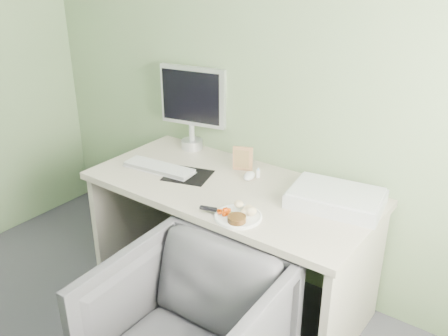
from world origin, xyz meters
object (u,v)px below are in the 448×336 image
Objects in this scene: plate at (238,217)px; scanner at (336,199)px; monitor at (193,103)px; desk at (230,215)px.

plate is 0.51× the size of scanner.
scanner is 1.12m from monitor.
scanner is at bearing -21.10° from monitor.
monitor is (-1.07, 0.18, 0.26)m from scanner.
scanner is at bearing 13.73° from desk.
monitor reaches higher than plate.
plate is at bearing -138.49° from scanner.
scanner reaches higher than desk.
monitor reaches higher than desk.
desk is 0.62m from scanner.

